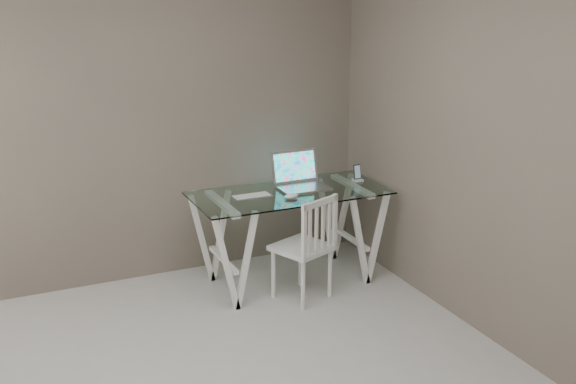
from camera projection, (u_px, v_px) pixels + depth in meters
name	position (u px, v px, depth m)	size (l,w,h in m)	color
room	(198.00, 119.00, 3.33)	(4.50, 4.52, 2.71)	#B2AFAA
desk	(289.00, 236.00, 5.64)	(1.50, 0.70, 0.75)	silver
chair	(309.00, 243.00, 5.31)	(0.49, 0.49, 0.82)	white
laptop	(300.00, 179.00, 5.65)	(0.39, 0.33, 0.27)	#B4B4B9
keyboard	(252.00, 196.00, 5.42)	(0.30, 0.13, 0.01)	silver
mouse	(291.00, 196.00, 5.38)	(0.11, 0.07, 0.04)	white
phone_dock	(357.00, 177.00, 5.81)	(0.07, 0.07, 0.13)	white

